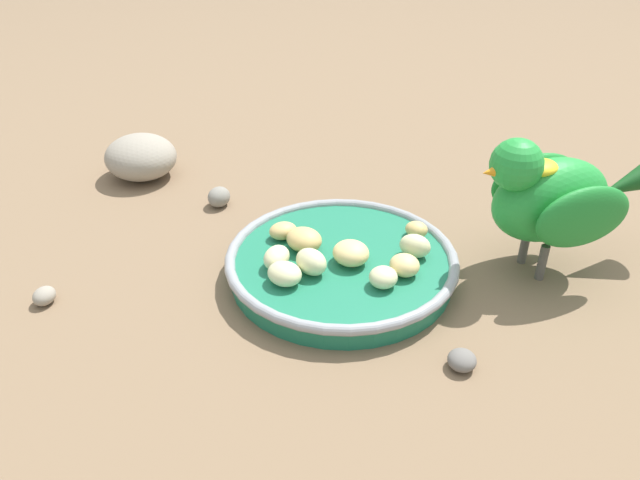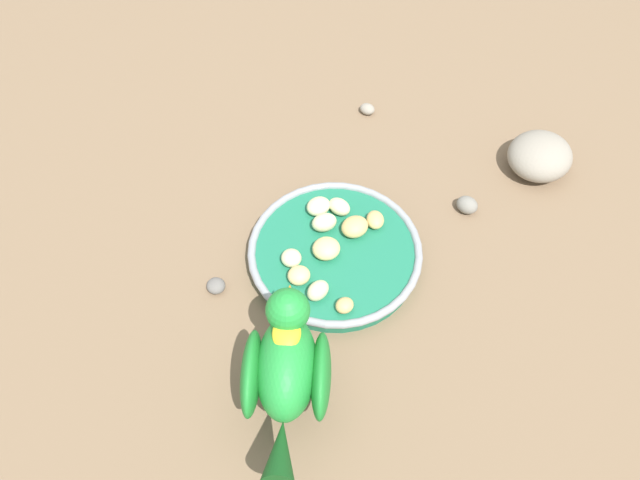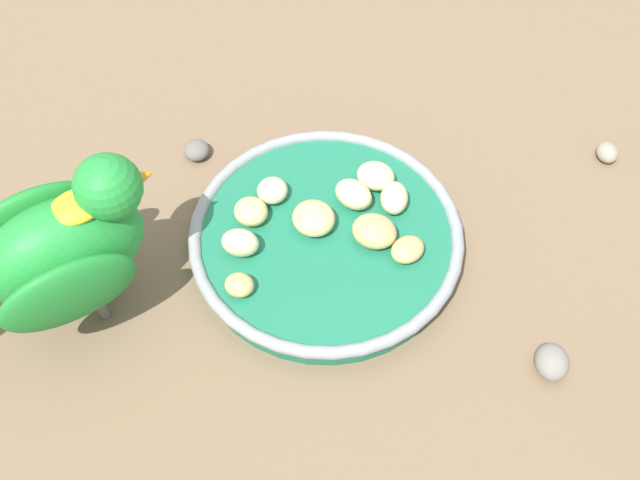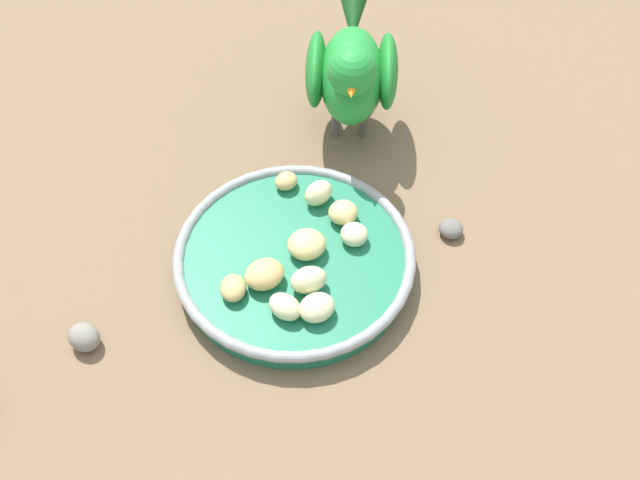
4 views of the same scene
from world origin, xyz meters
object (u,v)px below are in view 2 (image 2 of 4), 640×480
apple_piece_4 (345,305)px  apple_piece_7 (339,207)px  apple_piece_9 (318,291)px  pebble_0 (467,205)px  apple_piece_2 (324,222)px  apple_piece_8 (318,206)px  parrot (286,368)px  pebble_2 (216,286)px  apple_piece_0 (352,226)px  feeding_bowl (335,253)px  rock_large (540,156)px  apple_piece_3 (327,247)px  apple_piece_5 (299,275)px  apple_piece_6 (375,220)px  apple_piece_1 (291,258)px  pebble_1 (367,109)px

apple_piece_4 → apple_piece_7: (0.08, -0.14, 0.00)m
apple_piece_9 → pebble_0: apple_piece_9 is taller
apple_piece_2 → apple_piece_4: 0.13m
apple_piece_8 → apple_piece_4: bearing=131.3°
apple_piece_8 → parrot: bearing=111.9°
apple_piece_4 → pebble_2: 0.18m
apple_piece_0 → apple_piece_8: 0.06m
pebble_0 → feeding_bowl: bearing=53.6°
rock_large → apple_piece_4: bearing=70.1°
pebble_0 → rock_large: bearing=-116.2°
apple_piece_8 → rock_large: size_ratio=0.36×
apple_piece_3 → pebble_0: 0.22m
feeding_bowl → apple_piece_3: (0.01, 0.01, 0.02)m
feeding_bowl → pebble_0: (-0.13, -0.17, -0.00)m
parrot → rock_large: bearing=-42.7°
pebble_2 → apple_piece_8: bearing=-110.8°
apple_piece_3 → apple_piece_5: bearing=79.0°
feeding_bowl → apple_piece_2: 0.05m
apple_piece_5 → apple_piece_7: 0.13m
apple_piece_3 → pebble_2: apple_piece_3 is taller
apple_piece_4 → apple_piece_3: bearing=-46.8°
apple_piece_4 → apple_piece_8: (0.11, -0.12, 0.00)m
apple_piece_5 → apple_piece_6: (-0.05, -0.13, -0.00)m
apple_piece_4 → apple_piece_9: size_ratio=0.76×
feeding_bowl → apple_piece_1: 0.06m
apple_piece_1 → apple_piece_4: (-0.10, 0.03, -0.00)m
apple_piece_1 → apple_piece_3: bearing=-132.0°
apple_piece_6 → apple_piece_9: bearing=85.0°
apple_piece_9 → parrot: 0.15m
pebble_2 → parrot: bearing=152.8°
apple_piece_3 → rock_large: bearing=-122.7°
apple_piece_5 → apple_piece_9: 0.03m
feeding_bowl → apple_piece_5: bearing=73.5°
apple_piece_7 → parrot: (-0.08, 0.27, 0.05)m
apple_piece_0 → apple_piece_6: bearing=-129.8°
apple_piece_3 → rock_large: (-0.20, -0.31, -0.01)m
apple_piece_2 → pebble_1: size_ratio=1.43×
apple_piece_1 → pebble_2: bearing=44.8°
apple_piece_6 → apple_piece_5: bearing=70.7°
apple_piece_3 → apple_piece_9: 0.07m
apple_piece_8 → apple_piece_0: bearing=172.7°
apple_piece_4 → apple_piece_6: same height
apple_piece_5 → parrot: parrot is taller
apple_piece_0 → apple_piece_6: (-0.02, -0.03, -0.00)m
apple_piece_0 → apple_piece_7: (0.03, -0.02, -0.00)m
apple_piece_0 → apple_piece_9: 0.11m
apple_piece_7 → parrot: size_ratio=0.16×
apple_piece_4 → feeding_bowl: bearing=-53.9°
apple_piece_6 → apple_piece_8: 0.08m
apple_piece_9 → parrot: (-0.03, 0.13, 0.05)m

